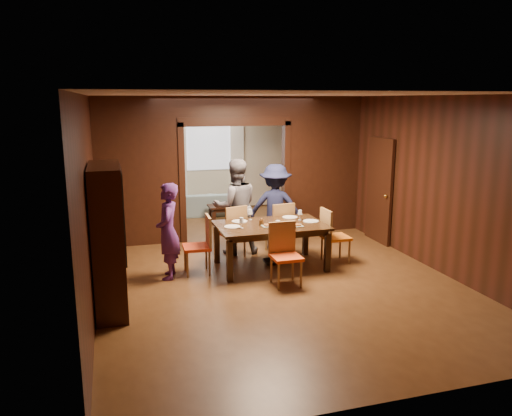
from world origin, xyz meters
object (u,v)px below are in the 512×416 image
object	(u,v)px
coffee_table	(226,213)
hutch	(108,239)
person_purple	(168,231)
person_navy	(275,207)
person_grey	(236,207)
chair_left	(197,245)
chair_far_l	(231,231)
chair_far_r	(279,227)
dining_table	(271,246)
chair_near	(286,255)
sofa	(206,204)
chair_right	(336,236)

from	to	relation	value
coffee_table	hutch	distance (m)	5.24
person_purple	person_navy	size ratio (longest dim) A/B	0.95
person_grey	chair_left	size ratio (longest dim) A/B	1.83
person_navy	hutch	bearing A→B (deg)	55.19
chair_far_l	hutch	bearing A→B (deg)	23.71
person_purple	chair_far_r	bearing A→B (deg)	121.33
person_purple	chair_far_r	size ratio (longest dim) A/B	1.60
person_navy	chair_far_l	distance (m)	1.03
person_navy	coffee_table	size ratio (longest dim) A/B	2.05
dining_table	chair_near	world-z (taller)	chair_near
sofa	chair_far_r	size ratio (longest dim) A/B	1.96
person_purple	person_navy	distance (m)	2.41
chair_far_r	hutch	bearing A→B (deg)	24.06
sofa	coffee_table	size ratio (longest dim) A/B	2.37
person_grey	hutch	xyz separation A→B (m)	(-2.27, -2.02, 0.11)
person_purple	chair_far_r	distance (m)	2.32
chair_left	hutch	xyz separation A→B (m)	(-1.37, -1.10, 0.52)
person_navy	dining_table	bearing A→B (deg)	88.34
person_grey	coffee_table	distance (m)	2.56
dining_table	person_navy	bearing A→B (deg)	67.59
person_purple	sofa	size ratio (longest dim) A/B	0.82
chair_near	person_navy	bearing A→B (deg)	76.24
person_navy	chair_right	bearing A→B (deg)	145.38
sofa	chair_far_l	xyz separation A→B (m)	(-0.20, -3.50, 0.21)
chair_near	hutch	xyz separation A→B (m)	(-2.60, -0.18, 0.52)
person_navy	chair_near	size ratio (longest dim) A/B	1.69
dining_table	chair_left	size ratio (longest dim) A/B	1.89
person_grey	chair_near	bearing A→B (deg)	102.74
chair_far_r	person_purple	bearing A→B (deg)	13.68
chair_far_r	coffee_table	bearing A→B (deg)	-87.79
chair_right	chair_far_l	size ratio (longest dim) A/B	1.00
chair_left	chair_near	world-z (taller)	same
sofa	chair_right	world-z (taller)	chair_right
chair_left	chair_far_l	bearing A→B (deg)	136.97
person_navy	dining_table	world-z (taller)	person_navy
chair_far_l	hutch	size ratio (longest dim) A/B	0.48
chair_near	chair_far_r	bearing A→B (deg)	74.64
chair_right	coffee_table	bearing A→B (deg)	18.33
chair_right	chair_far_l	bearing A→B (deg)	62.80
sofa	chair_far_l	world-z (taller)	chair_far_l
person_navy	coffee_table	bearing A→B (deg)	-58.66
sofa	chair_far_l	size ratio (longest dim) A/B	1.96
coffee_table	dining_table	bearing A→B (deg)	-89.82
chair_right	chair_near	bearing A→B (deg)	123.00
coffee_table	person_grey	bearing A→B (deg)	-98.42
sofa	dining_table	bearing A→B (deg)	98.93
coffee_table	chair_far_r	size ratio (longest dim) A/B	0.82
person_purple	sofa	world-z (taller)	person_purple
chair_left	chair_right	world-z (taller)	same
person_purple	sofa	xyz separation A→B (m)	(1.42, 4.32, -0.50)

